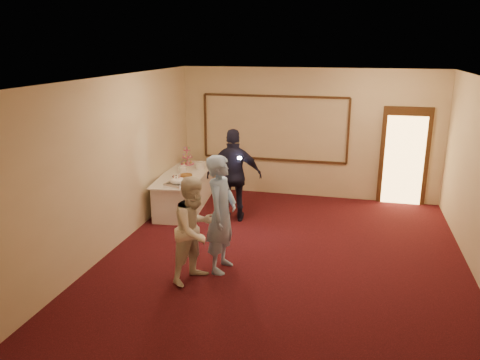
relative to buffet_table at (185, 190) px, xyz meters
name	(u,v)px	position (x,y,z in m)	size (l,w,h in m)	color
floor	(284,257)	(2.54, -2.02, -0.39)	(7.00, 7.00, 0.00)	black
room_walls	(287,141)	(2.54, -2.02, 1.64)	(6.04, 7.04, 3.02)	beige
wall_molding	(274,128)	(1.74, 1.45, 1.21)	(3.45, 0.04, 1.55)	#372110
doorway	(404,157)	(4.69, 1.43, 0.69)	(1.05, 0.07, 2.20)	#372110
buffet_table	(185,190)	(0.00, 0.00, 0.00)	(1.16, 2.45, 0.77)	silver
pavlova_tray	(177,182)	(0.18, -0.87, 0.46)	(0.43, 0.56, 0.19)	#ADAFB4
cupcake_stand	(187,157)	(-0.22, 0.80, 0.55)	(0.32, 0.32, 0.46)	#D75388
plate_stack_a	(183,169)	(-0.05, 0.05, 0.46)	(0.19, 0.19, 0.16)	white
plate_stack_b	(200,165)	(0.22, 0.44, 0.47)	(0.21, 0.21, 0.17)	white
tart	(186,176)	(0.14, -0.25, 0.41)	(0.30, 0.30, 0.06)	white
man	(221,214)	(1.63, -2.69, 0.56)	(0.69, 0.45, 1.89)	#93BBF0
woman	(195,229)	(1.34, -3.12, 0.44)	(0.80, 0.63, 1.65)	white
guest	(234,176)	(1.27, -0.51, 0.56)	(1.11, 0.46, 1.90)	black
camera_flash	(240,158)	(1.45, -0.76, 1.00)	(0.07, 0.04, 0.05)	white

